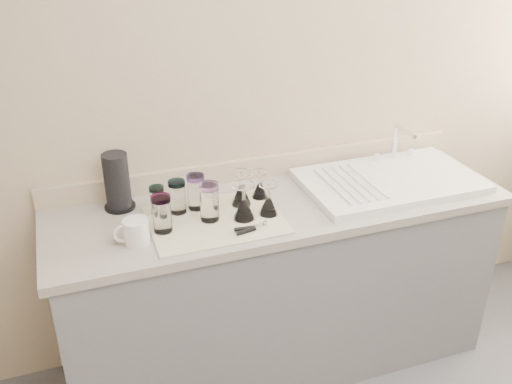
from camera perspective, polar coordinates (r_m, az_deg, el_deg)
name	(u,v)px	position (r m, az deg, el deg)	size (l,w,h in m)	color
room_envelope	(495,183)	(1.33, 22.75, 0.88)	(3.54, 3.50, 2.52)	#525257
counter_unit	(279,285)	(2.77, 2.33, -9.25)	(2.06, 0.62, 0.90)	slate
sink_unit	(389,180)	(2.76, 13.20, 1.17)	(0.82, 0.50, 0.22)	white
dish_towel	(215,220)	(2.39, -4.07, -2.82)	(0.55, 0.42, 0.01)	silver
tumbler_teal	(157,200)	(2.43, -9.84, -0.81)	(0.06, 0.06, 0.13)	white
tumbler_cyan	(177,197)	(2.43, -7.86, -0.45)	(0.07, 0.07, 0.15)	white
tumbler_purple	(196,191)	(2.45, -6.03, 0.05)	(0.08, 0.08, 0.15)	white
tumbler_magenta	(162,214)	(2.30, -9.39, -2.14)	(0.08, 0.08, 0.16)	white
tumbler_lavender	(209,202)	(2.35, -4.70, -0.97)	(0.08, 0.08, 0.16)	white
goblet_back_left	(241,193)	(2.48, -1.50, -0.14)	(0.09, 0.09, 0.15)	white
goblet_back_right	(260,189)	(2.54, 0.37, 0.35)	(0.07, 0.07, 0.13)	white
goblet_front_left	(244,207)	(2.37, -1.21, -1.51)	(0.09, 0.09, 0.16)	white
goblet_front_right	(269,204)	(2.40, 1.26, -1.19)	(0.08, 0.08, 0.14)	white
can_opener	(251,229)	(2.30, -0.46, -3.67)	(0.14, 0.05, 0.02)	silver
white_mug	(135,232)	(2.26, -11.97, -3.92)	(0.14, 0.10, 0.10)	silver
paper_towel_roll	(117,182)	(2.50, -13.72, 0.96)	(0.13, 0.13, 0.25)	black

